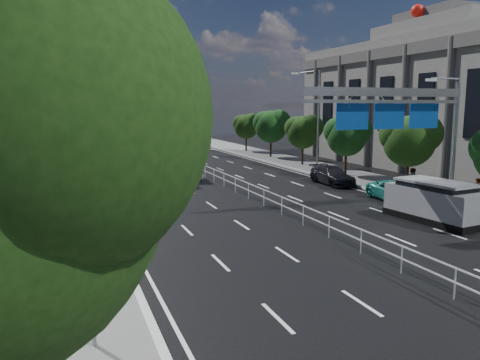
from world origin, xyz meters
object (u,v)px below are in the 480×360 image
overhead_gantry (402,111)px  pedestrian_a (476,193)px  near_car_silver (186,168)px  silver_minivan (435,201)px  red_bus (95,142)px  near_car_dark (87,141)px  parked_car_dark (332,175)px  parked_car_teal (396,191)px  toilet_sign (68,235)px  pedestrian_b (412,182)px  white_minivan (158,168)px

overhead_gantry → pedestrian_a: 6.46m
near_car_silver → silver_minivan: size_ratio=0.94×
red_bus → near_car_dark: (0.09, 17.97, -1.11)m
near_car_silver → pedestrian_a: (12.52, -17.20, 0.13)m
near_car_dark → parked_car_dark: size_ratio=1.04×
red_bus → silver_minivan: size_ratio=2.34×
parked_car_dark → parked_car_teal: bearing=-86.3°
toilet_sign → overhead_gantry: 20.52m
red_bus → parked_car_teal: size_ratio=2.75×
silver_minivan → pedestrian_b: (2.87, 5.01, 0.04)m
red_bus → pedestrian_b: bearing=-62.1°
toilet_sign → near_car_dark: toilet_sign is taller
parked_car_dark → overhead_gantry: bearing=-96.7°
pedestrian_a → red_bus: bearing=-92.3°
toilet_sign → pedestrian_b: toilet_sign is taller
red_bus → parked_car_dark: (15.54, -23.17, -1.23)m
near_car_silver → pedestrian_b: bearing=132.0°
white_minivan → near_car_silver: size_ratio=1.07×
near_car_silver → pedestrian_b: 17.49m
silver_minivan → near_car_silver: bearing=107.6°
toilet_sign → white_minivan: 25.67m
toilet_sign → pedestrian_b: bearing=30.7°
silver_minivan → overhead_gantry: bearing=83.2°
near_car_dark → pedestrian_b: 50.85m
overhead_gantry → red_bus: (-14.24, 32.12, -3.71)m
toilet_sign → red_bus: 42.32m
pedestrian_b → pedestrian_a: bearing=147.4°
toilet_sign → silver_minivan: toilet_sign is taller
silver_minivan → white_minivan: bearing=115.2°
white_minivan → overhead_gantry: bearing=-61.1°
near_car_silver → silver_minivan: 20.25m
red_bus → pedestrian_a: red_bus is taller
overhead_gantry → parked_car_teal: overhead_gantry is taller
toilet_sign → near_car_dark: size_ratio=0.91×
pedestrian_a → silver_minivan: bearing=-14.3°
toilet_sign → parked_car_dark: bearing=45.0°
near_car_silver → pedestrian_a: pedestrian_a is taller
near_car_silver → pedestrian_b: (11.17, -13.46, 0.23)m
red_bus → near_car_silver: red_bus is taller
parked_car_dark → pedestrian_a: (2.92, -10.52, 0.30)m
white_minivan → red_bus: size_ratio=0.43×
red_bus → pedestrian_b: size_ratio=6.59×
parked_car_teal → silver_minivan: bearing=-100.8°
near_car_silver → pedestrian_a: bearing=128.4°
near_car_silver → parked_car_dark: (9.61, -6.68, -0.17)m
silver_minivan → toilet_sign: bearing=-164.4°
white_minivan → pedestrian_a: white_minivan is taller
overhead_gantry → pedestrian_b: bearing=37.1°
overhead_gantry → near_car_dark: 52.27m
silver_minivan → pedestrian_a: bearing=10.2°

